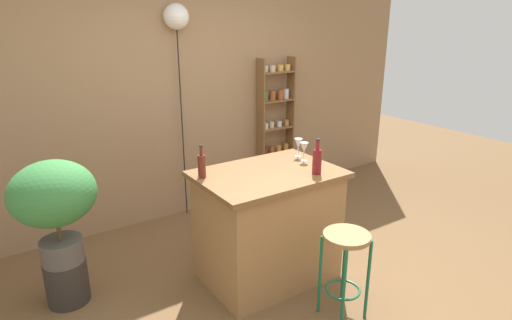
{
  "coord_description": "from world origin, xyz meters",
  "views": [
    {
      "loc": [
        -1.87,
        -2.32,
        2.13
      ],
      "look_at": [
        0.05,
        0.55,
        0.98
      ],
      "focal_mm": 30.08,
      "sensor_mm": 36.0,
      "label": 1
    }
  ],
  "objects_px": {
    "wine_glass_left": "(298,144)",
    "pendant_globe_light": "(176,19)",
    "spice_shelf": "(276,126)",
    "bottle_vinegar": "(317,161)",
    "bar_stool": "(345,256)",
    "wine_glass_center": "(304,148)",
    "bottle_olive_oil": "(202,165)",
    "plant_stool": "(67,281)",
    "potted_plant": "(54,199)"
  },
  "relations": [
    {
      "from": "bar_stool",
      "to": "plant_stool",
      "type": "relative_size",
      "value": 1.92
    },
    {
      "from": "spice_shelf",
      "to": "pendant_globe_light",
      "type": "height_order",
      "value": "pendant_globe_light"
    },
    {
      "from": "bottle_vinegar",
      "to": "pendant_globe_light",
      "type": "bearing_deg",
      "value": 100.73
    },
    {
      "from": "bar_stool",
      "to": "potted_plant",
      "type": "relative_size",
      "value": 0.84
    },
    {
      "from": "plant_stool",
      "to": "bottle_olive_oil",
      "type": "height_order",
      "value": "bottle_olive_oil"
    },
    {
      "from": "plant_stool",
      "to": "bar_stool",
      "type": "bearing_deg",
      "value": -38.24
    },
    {
      "from": "plant_stool",
      "to": "wine_glass_left",
      "type": "height_order",
      "value": "wine_glass_left"
    },
    {
      "from": "potted_plant",
      "to": "pendant_globe_light",
      "type": "height_order",
      "value": "pendant_globe_light"
    },
    {
      "from": "spice_shelf",
      "to": "plant_stool",
      "type": "xyz_separation_m",
      "value": [
        -2.68,
        -0.92,
        -0.69
      ]
    },
    {
      "from": "wine_glass_left",
      "to": "pendant_globe_light",
      "type": "xyz_separation_m",
      "value": [
        -0.5,
        1.36,
        1.05
      ]
    },
    {
      "from": "bottle_vinegar",
      "to": "bottle_olive_oil",
      "type": "bearing_deg",
      "value": 151.55
    },
    {
      "from": "bar_stool",
      "to": "wine_glass_left",
      "type": "distance_m",
      "value": 1.12
    },
    {
      "from": "wine_glass_left",
      "to": "plant_stool",
      "type": "bearing_deg",
      "value": 168.44
    },
    {
      "from": "spice_shelf",
      "to": "pendant_globe_light",
      "type": "bearing_deg",
      "value": 178.21
    },
    {
      "from": "bottle_vinegar",
      "to": "wine_glass_left",
      "type": "height_order",
      "value": "bottle_vinegar"
    },
    {
      "from": "potted_plant",
      "to": "pendant_globe_light",
      "type": "distance_m",
      "value": 2.14
    },
    {
      "from": "potted_plant",
      "to": "wine_glass_center",
      "type": "relative_size",
      "value": 4.94
    },
    {
      "from": "wine_glass_center",
      "to": "bar_stool",
      "type": "bearing_deg",
      "value": -107.45
    },
    {
      "from": "bar_stool",
      "to": "wine_glass_center",
      "type": "relative_size",
      "value": 4.13
    },
    {
      "from": "bar_stool",
      "to": "plant_stool",
      "type": "height_order",
      "value": "bar_stool"
    },
    {
      "from": "potted_plant",
      "to": "wine_glass_left",
      "type": "distance_m",
      "value": 2.01
    },
    {
      "from": "bottle_olive_oil",
      "to": "wine_glass_left",
      "type": "height_order",
      "value": "bottle_olive_oil"
    },
    {
      "from": "plant_stool",
      "to": "wine_glass_left",
      "type": "bearing_deg",
      "value": -11.56
    },
    {
      "from": "spice_shelf",
      "to": "bottle_vinegar",
      "type": "relative_size",
      "value": 5.92
    },
    {
      "from": "bottle_vinegar",
      "to": "wine_glass_center",
      "type": "relative_size",
      "value": 1.74
    },
    {
      "from": "bar_stool",
      "to": "spice_shelf",
      "type": "xyz_separation_m",
      "value": [
        1.01,
        2.23,
        0.37
      ]
    },
    {
      "from": "potted_plant",
      "to": "bottle_vinegar",
      "type": "height_order",
      "value": "bottle_vinegar"
    },
    {
      "from": "wine_glass_left",
      "to": "wine_glass_center",
      "type": "height_order",
      "value": "same"
    },
    {
      "from": "plant_stool",
      "to": "pendant_globe_light",
      "type": "xyz_separation_m",
      "value": [
        1.46,
        0.96,
        1.94
      ]
    },
    {
      "from": "wine_glass_left",
      "to": "pendant_globe_light",
      "type": "relative_size",
      "value": 0.07
    },
    {
      "from": "pendant_globe_light",
      "to": "potted_plant",
      "type": "bearing_deg",
      "value": -146.76
    },
    {
      "from": "plant_stool",
      "to": "bottle_vinegar",
      "type": "height_order",
      "value": "bottle_vinegar"
    },
    {
      "from": "spice_shelf",
      "to": "bottle_olive_oil",
      "type": "relative_size",
      "value": 6.51
    },
    {
      "from": "wine_glass_left",
      "to": "bottle_vinegar",
      "type": "bearing_deg",
      "value": -110.41
    },
    {
      "from": "potted_plant",
      "to": "plant_stool",
      "type": "bearing_deg",
      "value": -90.0
    },
    {
      "from": "spice_shelf",
      "to": "pendant_globe_light",
      "type": "relative_size",
      "value": 0.74
    },
    {
      "from": "potted_plant",
      "to": "wine_glass_center",
      "type": "distance_m",
      "value": 2.0
    },
    {
      "from": "wine_glass_left",
      "to": "wine_glass_center",
      "type": "distance_m",
      "value": 0.13
    },
    {
      "from": "spice_shelf",
      "to": "wine_glass_left",
      "type": "bearing_deg",
      "value": -118.66
    },
    {
      "from": "wine_glass_left",
      "to": "pendant_globe_light",
      "type": "distance_m",
      "value": 1.78
    },
    {
      "from": "spice_shelf",
      "to": "wine_glass_center",
      "type": "distance_m",
      "value": 1.64
    },
    {
      "from": "bar_stool",
      "to": "bottle_olive_oil",
      "type": "xyz_separation_m",
      "value": [
        -0.66,
        0.92,
        0.55
      ]
    },
    {
      "from": "spice_shelf",
      "to": "pendant_globe_light",
      "type": "distance_m",
      "value": 1.74
    },
    {
      "from": "wine_glass_center",
      "to": "wine_glass_left",
      "type": "bearing_deg",
      "value": 73.3
    },
    {
      "from": "spice_shelf",
      "to": "wine_glass_center",
      "type": "height_order",
      "value": "spice_shelf"
    },
    {
      "from": "bar_stool",
      "to": "pendant_globe_light",
      "type": "relative_size",
      "value": 0.3
    },
    {
      "from": "plant_stool",
      "to": "wine_glass_left",
      "type": "relative_size",
      "value": 2.15
    },
    {
      "from": "bar_stool",
      "to": "wine_glass_left",
      "type": "bearing_deg",
      "value": 72.65
    },
    {
      "from": "bar_stool",
      "to": "wine_glass_left",
      "type": "relative_size",
      "value": 4.13
    },
    {
      "from": "wine_glass_center",
      "to": "spice_shelf",
      "type": "bearing_deg",
      "value": 62.28
    }
  ]
}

